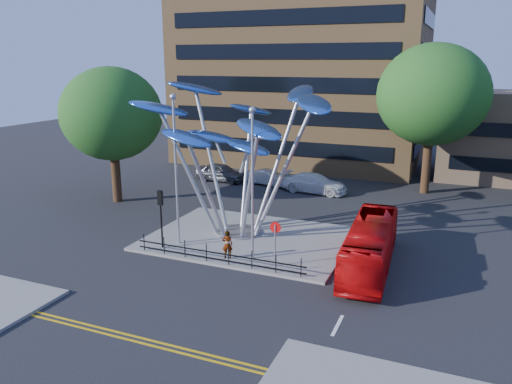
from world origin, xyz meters
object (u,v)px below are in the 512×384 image
at_px(tree_right, 433,95).
at_px(tree_left, 112,114).
at_px(parked_car_mid, 268,178).
at_px(street_lamp_left, 175,157).
at_px(traffic_light_island, 161,207).
at_px(pedestrian, 227,244).
at_px(parked_car_left, 221,172).
at_px(no_entry_sign_island, 275,236).
at_px(leaf_sculpture, 237,126).
at_px(parked_car_right, 315,183).
at_px(red_bus, 370,245).
at_px(street_lamp_right, 252,171).

relative_size(tree_right, tree_left, 1.17).
bearing_deg(parked_car_mid, tree_right, -69.25).
height_order(street_lamp_left, traffic_light_island, street_lamp_left).
xyz_separation_m(tree_left, pedestrian, (13.21, -7.50, -5.85)).
xyz_separation_m(traffic_light_island, parked_car_left, (-4.48, 16.61, -1.80)).
bearing_deg(no_entry_sign_island, parked_car_left, 124.68).
bearing_deg(tree_left, parked_car_left, 63.62).
height_order(traffic_light_island, no_entry_sign_island, traffic_light_island).
xyz_separation_m(tree_right, leaf_sculpture, (-10.07, -15.32, -1.16)).
bearing_deg(parked_car_left, parked_car_right, -88.80).
bearing_deg(traffic_light_island, leaf_sculpture, 54.96).
distance_m(no_entry_sign_island, red_bus, 5.06).
height_order(leaf_sculpture, no_entry_sign_island, leaf_sculpture).
bearing_deg(parked_car_left, traffic_light_island, -160.02).
height_order(leaf_sculpture, traffic_light_island, leaf_sculpture).
height_order(tree_right, parked_car_mid, tree_right).
bearing_deg(pedestrian, parked_car_left, -79.71).
relative_size(red_bus, pedestrian, 5.67).
xyz_separation_m(no_entry_sign_island, parked_car_mid, (-6.98, 16.89, -1.15)).
distance_m(street_lamp_left, parked_car_left, 17.00).
bearing_deg(tree_right, no_entry_sign_island, -107.12).
bearing_deg(street_lamp_left, red_bus, 5.46).
height_order(leaf_sculpture, street_lamp_left, leaf_sculpture).
bearing_deg(no_entry_sign_island, tree_right, 72.88).
height_order(red_bus, parked_car_right, red_bus).
height_order(tree_right, parked_car_left, tree_right).
xyz_separation_m(tree_right, street_lamp_right, (-7.50, -19.00, -2.94)).
distance_m(street_lamp_right, parked_car_mid, 17.85).
bearing_deg(tree_left, red_bus, -14.79).
bearing_deg(tree_left, parked_car_mid, 46.19).
distance_m(tree_left, no_entry_sign_island, 18.35).
height_order(pedestrian, parked_car_mid, pedestrian).
height_order(tree_right, tree_left, tree_right).
xyz_separation_m(street_lamp_left, no_entry_sign_island, (6.50, -0.98, -3.54)).
bearing_deg(pedestrian, parked_car_mid, -93.40).
relative_size(street_lamp_left, no_entry_sign_island, 3.59).
distance_m(street_lamp_right, no_entry_sign_island, 3.64).
relative_size(tree_left, traffic_light_island, 3.01).
relative_size(no_entry_sign_island, parked_car_right, 0.45).
xyz_separation_m(leaf_sculpture, street_lamp_left, (-2.43, -3.18, -1.52)).
bearing_deg(red_bus, no_entry_sign_island, -159.37).
bearing_deg(red_bus, parked_car_left, 134.53).
height_order(parked_car_left, parked_car_right, parked_car_left).
bearing_deg(street_lamp_left, parked_car_left, 107.70).
xyz_separation_m(street_lamp_right, parked_car_left, (-9.98, 16.11, -4.28)).
bearing_deg(tree_right, red_bus, -94.59).
relative_size(traffic_light_island, parked_car_left, 0.71).
distance_m(parked_car_left, parked_car_mid, 4.51).
bearing_deg(street_lamp_right, parked_car_mid, 108.48).
distance_m(traffic_light_island, red_bus, 11.86).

